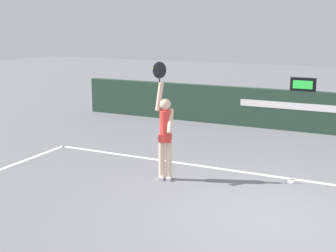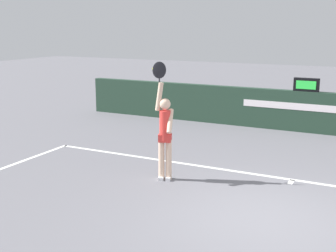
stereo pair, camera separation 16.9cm
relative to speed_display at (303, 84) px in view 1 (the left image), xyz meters
name	(u,v)px [view 1 (the left image)]	position (x,y,z in m)	size (l,w,h in m)	color
ground_plane	(268,218)	(0.59, -6.72, -1.44)	(60.00, 60.00, 0.00)	slate
court_lines	(261,230)	(0.59, -7.25, -1.44)	(12.24, 5.50, 0.00)	white
back_wall	(322,113)	(0.59, 0.00, -0.82)	(16.40, 0.26, 1.25)	#21392B
speed_display	(303,84)	(0.00, 0.00, 0.00)	(0.74, 0.16, 0.40)	black
tennis_player	(165,132)	(-1.83, -5.74, -0.41)	(0.49, 0.40, 2.48)	beige
tennis_ball	(154,69)	(-2.08, -5.75, 0.88)	(0.07, 0.07, 0.07)	#D1E42B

